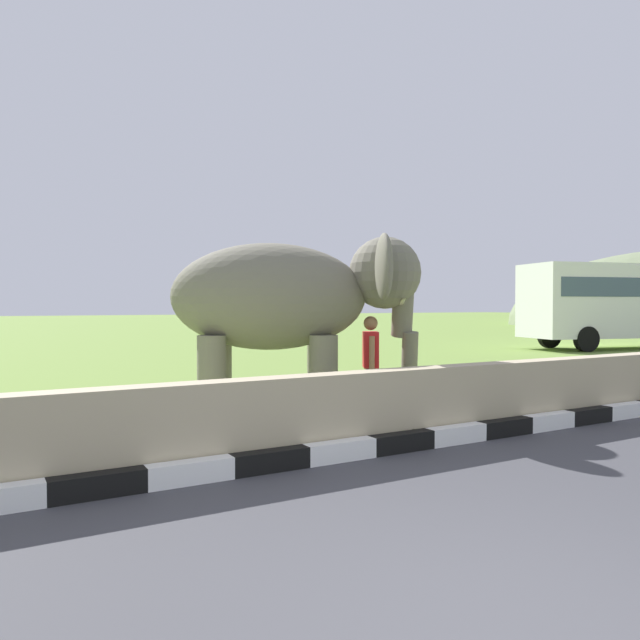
% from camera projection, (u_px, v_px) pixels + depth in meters
% --- Properties ---
extents(striped_curb, '(16.20, 0.20, 0.24)m').
position_uv_depth(striped_curb, '(231.00, 467.00, 6.38)').
color(striped_curb, white).
rests_on(striped_curb, ground_plane).
extents(barrier_parapet, '(28.00, 0.36, 1.00)m').
position_uv_depth(barrier_parapet, '(393.00, 408.00, 7.80)').
color(barrier_parapet, tan).
rests_on(barrier_parapet, ground_plane).
extents(elephant, '(3.99, 3.34, 2.93)m').
position_uv_depth(elephant, '(292.00, 300.00, 9.63)').
color(elephant, '#6E695A').
rests_on(elephant, ground_plane).
extents(person_handler, '(0.41, 0.60, 1.66)m').
position_uv_depth(person_handler, '(371.00, 361.00, 9.79)').
color(person_handler, navy).
rests_on(person_handler, ground_plane).
extents(bus_white, '(9.26, 4.67, 3.50)m').
position_uv_depth(bus_white, '(626.00, 299.00, 25.33)').
color(bus_white, silver).
rests_on(bus_white, ground_plane).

